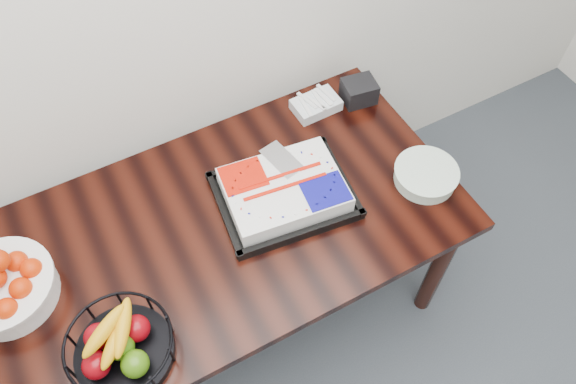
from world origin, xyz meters
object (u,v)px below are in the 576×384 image
fruit_basket (121,346)px  plate_stack (426,175)px  table (211,244)px  tangerine_bowl (1,284)px  cake_tray (284,192)px  napkin_box (359,91)px

fruit_basket → plate_stack: size_ratio=1.35×
table → fruit_basket: 0.50m
table → tangerine_bowl: tangerine_bowl is taller
cake_tray → plate_stack: size_ratio=2.16×
fruit_basket → napkin_box: bearing=25.2°
cake_tray → napkin_box: bearing=30.0°
fruit_basket → plate_stack: fruit_basket is taller
table → tangerine_bowl: bearing=172.8°
table → tangerine_bowl: size_ratio=5.48×
table → fruit_basket: fruit_basket is taller
cake_tray → tangerine_bowl: (-0.95, 0.08, 0.05)m
plate_stack → cake_tray: bearing=160.6°
cake_tray → tangerine_bowl: bearing=174.9°
cake_tray → table: bearing=179.7°
plate_stack → napkin_box: (0.01, 0.46, 0.02)m
tangerine_bowl → plate_stack: bearing=-10.1°
cake_tray → plate_stack: bearing=-19.4°
cake_tray → tangerine_bowl: size_ratio=1.56×
napkin_box → table: bearing=-160.2°
fruit_basket → table: bearing=34.9°
table → plate_stack: plate_stack is taller
table → cake_tray: size_ratio=3.52×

